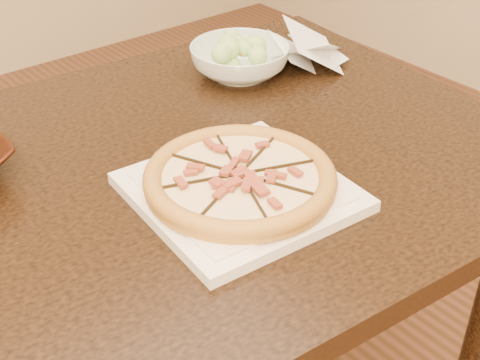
{
  "coord_description": "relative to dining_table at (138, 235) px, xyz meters",
  "views": [
    {
      "loc": [
        -0.51,
        -0.92,
        1.32
      ],
      "look_at": [
        -0.01,
        -0.29,
        0.78
      ],
      "focal_mm": 50.0,
      "sensor_mm": 36.0,
      "label": 1
    }
  ],
  "objects": [
    {
      "name": "salad_bowl",
      "position": [
        0.36,
        0.19,
        0.14
      ],
      "size": [
        0.26,
        0.26,
        0.06
      ],
      "primitive_type": "imported",
      "rotation": [
        0.0,
        0.0,
        -0.43
      ],
      "color": "silver",
      "rests_on": "dining_table"
    },
    {
      "name": "pizza",
      "position": [
        0.1,
        -0.14,
        0.14
      ],
      "size": [
        0.28,
        0.28,
        0.03
      ],
      "color": "#AE7422",
      "rests_on": "plate"
    },
    {
      "name": "plate",
      "position": [
        0.1,
        -0.14,
        0.12
      ],
      "size": [
        0.31,
        0.31,
        0.02
      ],
      "color": "silver",
      "rests_on": "dining_table"
    },
    {
      "name": "cling_film",
      "position": [
        0.52,
        0.14,
        0.14
      ],
      "size": [
        0.19,
        0.17,
        0.05
      ],
      "primitive_type": null,
      "rotation": [
        0.0,
        0.0,
        0.25
      ],
      "color": "white",
      "rests_on": "dining_table"
    },
    {
      "name": "dining_table",
      "position": [
        0.0,
        0.0,
        0.0
      ],
      "size": [
        1.37,
        0.95,
        0.75
      ],
      "color": "black",
      "rests_on": "floor"
    },
    {
      "name": "salad",
      "position": [
        0.36,
        0.19,
        0.19
      ],
      "size": [
        0.08,
        0.11,
        0.04
      ],
      "color": "#94C46D",
      "rests_on": "salad_bowl"
    }
  ]
}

